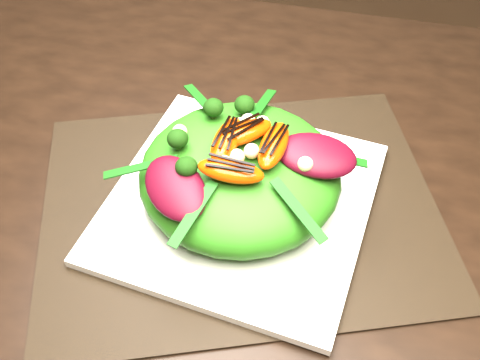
% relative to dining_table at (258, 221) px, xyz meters
% --- Properties ---
extents(dining_table, '(1.60, 0.90, 0.75)m').
position_rel_dining_table_xyz_m(dining_table, '(0.00, 0.00, 0.00)').
color(dining_table, black).
rests_on(dining_table, floor).
extents(placemat, '(0.55, 0.49, 0.00)m').
position_rel_dining_table_xyz_m(placemat, '(-0.02, 0.00, 0.02)').
color(placemat, black).
rests_on(placemat, dining_table).
extents(plate_base, '(0.33, 0.33, 0.01)m').
position_rel_dining_table_xyz_m(plate_base, '(-0.02, 0.00, 0.03)').
color(plate_base, white).
rests_on(plate_base, placemat).
extents(salad_bowl, '(0.25, 0.25, 0.02)m').
position_rel_dining_table_xyz_m(salad_bowl, '(-0.02, 0.00, 0.04)').
color(salad_bowl, silver).
rests_on(salad_bowl, plate_base).
extents(lettuce_mound, '(0.29, 0.29, 0.08)m').
position_rel_dining_table_xyz_m(lettuce_mound, '(-0.02, 0.00, 0.08)').
color(lettuce_mound, '#2F7716').
rests_on(lettuce_mound, salad_bowl).
extents(radicchio_leaf, '(0.09, 0.06, 0.02)m').
position_rel_dining_table_xyz_m(radicchio_leaf, '(0.06, 0.01, 0.11)').
color(radicchio_leaf, '#3F0613').
rests_on(radicchio_leaf, lettuce_mound).
extents(orange_segment, '(0.07, 0.06, 0.02)m').
position_rel_dining_table_xyz_m(orange_segment, '(-0.02, 0.01, 0.13)').
color(orange_segment, red).
rests_on(orange_segment, lettuce_mound).
extents(broccoli_floret, '(0.04, 0.04, 0.03)m').
position_rel_dining_table_xyz_m(broccoli_floret, '(-0.09, 0.02, 0.12)').
color(broccoli_floret, black).
rests_on(broccoli_floret, lettuce_mound).
extents(macadamia_nut, '(0.02, 0.02, 0.02)m').
position_rel_dining_table_xyz_m(macadamia_nut, '(0.01, -0.03, 0.12)').
color(macadamia_nut, beige).
rests_on(macadamia_nut, lettuce_mound).
extents(balsamic_drizzle, '(0.03, 0.03, 0.00)m').
position_rel_dining_table_xyz_m(balsamic_drizzle, '(-0.02, 0.01, 0.14)').
color(balsamic_drizzle, black).
rests_on(balsamic_drizzle, orange_segment).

